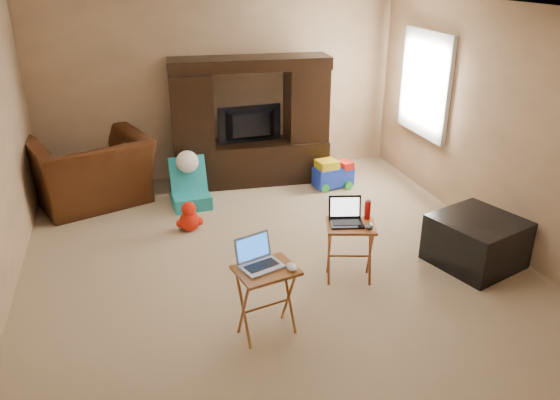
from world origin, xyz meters
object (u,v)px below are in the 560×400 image
object	(u,v)px
recliner	(92,171)
mouse_right	(369,226)
child_rocker	(190,184)
ottoman	(476,241)
entertainment_center	(251,122)
plush_toy	(189,216)
television	(252,126)
laptop_left	(261,254)
water_bottle	(367,210)
tray_table_left	(267,302)
tray_table_right	(349,252)
mouse_left	(292,267)
push_toy	(333,173)
laptop_right	(347,213)

from	to	relation	value
recliner	mouse_right	bearing A→B (deg)	113.70
child_rocker	ottoman	xyz separation A→B (m)	(2.61, -2.23, -0.06)
entertainment_center	plush_toy	distance (m)	1.79
child_rocker	mouse_right	world-z (taller)	mouse_right
television	mouse_right	size ratio (longest dim) A/B	7.29
television	laptop_left	distance (m)	3.37
child_rocker	water_bottle	distance (m)	2.56
recliner	ottoman	size ratio (longest dim) A/B	1.72
tray_table_left	water_bottle	size ratio (longest dim) A/B	3.41
tray_table_right	mouse_left	xyz separation A→B (m)	(-0.79, -0.67, 0.35)
recliner	plush_toy	xyz separation A→B (m)	(1.06, -1.13, -0.26)
recliner	water_bottle	distance (m)	3.65
tray_table_right	laptop_left	distance (m)	1.24
television	mouse_right	bearing A→B (deg)	95.48
child_rocker	push_toy	distance (m)	1.97
mouse_left	ottoman	bearing A→B (deg)	15.48
ottoman	water_bottle	size ratio (longest dim) A/B	4.28
television	plush_toy	size ratio (longest dim) A/B	2.45
water_bottle	plush_toy	bearing A→B (deg)	137.71
tray_table_left	mouse_left	size ratio (longest dim) A/B	4.92
plush_toy	mouse_right	distance (m)	2.23
tray_table_left	mouse_left	xyz separation A→B (m)	(0.19, -0.07, 0.34)
plush_toy	tray_table_left	bearing A→B (deg)	-80.03
tray_table_right	television	bearing A→B (deg)	113.75
child_rocker	water_bottle	bearing A→B (deg)	-58.38
tray_table_left	laptop_left	size ratio (longest dim) A/B	1.91
push_toy	water_bottle	size ratio (longest dim) A/B	2.94
recliner	mouse_right	xyz separation A→B (m)	(2.54, -2.74, 0.18)
recliner	ottoman	world-z (taller)	recliner
plush_toy	mouse_right	size ratio (longest dim) A/B	2.98
tray_table_left	mouse_right	world-z (taller)	mouse_right
water_bottle	mouse_right	bearing A→B (deg)	-108.83
recliner	tray_table_right	bearing A→B (deg)	113.48
recliner	mouse_left	bearing A→B (deg)	97.06
push_toy	water_bottle	xyz separation A→B (m)	(-0.52, -2.19, 0.48)
plush_toy	laptop_right	distance (m)	2.04
television	laptop_right	size ratio (longest dim) A/B	2.83
ottoman	laptop_right	distance (m)	1.48
ottoman	mouse_left	xyz separation A→B (m)	(-2.16, -0.60, 0.39)
ottoman	mouse_right	bearing A→B (deg)	-177.72
ottoman	laptop_right	xyz separation A→B (m)	(-1.40, 0.09, 0.46)
recliner	laptop_right	distance (m)	3.53
child_rocker	laptop_right	size ratio (longest dim) A/B	1.98
television	tray_table_right	world-z (taller)	television
entertainment_center	recliner	xyz separation A→B (m)	(-2.11, -0.15, -0.43)
child_rocker	tray_table_right	world-z (taller)	child_rocker
push_toy	water_bottle	world-z (taller)	water_bottle
mouse_right	plush_toy	bearing A→B (deg)	132.63
mouse_left	recliner	bearing A→B (deg)	116.24
tray_table_left	television	bearing A→B (deg)	66.27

